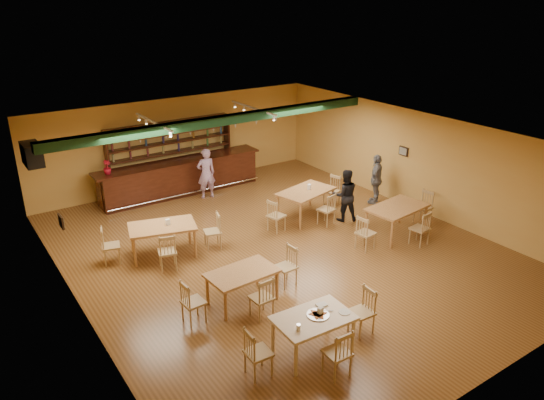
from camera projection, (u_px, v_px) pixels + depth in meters
floor at (279, 250)px, 13.45m from camera, size 12.00×12.00×0.00m
ceiling_beam at (223, 120)px, 14.52m from camera, size 10.00×0.30×0.25m
track_rail_left at (153, 122)px, 14.01m from camera, size 0.05×2.50×0.05m
track_rail_right at (253, 108)px, 15.68m from camera, size 0.05×2.50×0.05m
ac_unit at (33, 154)px, 13.28m from camera, size 0.34×0.70×0.48m
picture_left at (61, 221)px, 10.98m from camera, size 0.04×0.34×0.28m
picture_right at (404, 151)px, 15.79m from camera, size 0.04×0.34×0.28m
bar_counter at (181, 177)px, 17.00m from camera, size 5.59×0.85×1.13m
back_bar_hutch at (171, 155)px, 17.26m from camera, size 4.33×0.40×2.28m
poinsettia at (107, 167)px, 15.48m from camera, size 0.31×0.31×0.43m
dining_table_a at (163, 240)px, 13.05m from camera, size 1.84×1.39×0.82m
dining_table_b at (306, 204)px, 15.24m from camera, size 1.87×1.37×0.84m
dining_table_c at (243, 287)px, 11.07m from camera, size 1.51×0.95×0.74m
dining_table_d at (396, 221)px, 14.12m from camera, size 1.78×1.20×0.84m
near_table at (313, 335)px, 9.51m from camera, size 1.47×0.98×0.76m
pizza_tray at (318, 315)px, 9.42m from camera, size 0.48×0.48×0.01m
parmesan_shaker at (298, 327)px, 8.99m from camera, size 0.08×0.08×0.11m
napkin_stack at (322, 305)px, 9.71m from camera, size 0.21×0.16×0.03m
pizza_server at (323, 310)px, 9.54m from camera, size 0.31×0.27×0.00m
side_plate at (344, 312)px, 9.50m from camera, size 0.23×0.23×0.01m
patron_bar at (206, 173)px, 16.54m from camera, size 0.65×0.47×1.64m
patron_right_a at (345, 195)px, 14.91m from camera, size 0.93×0.86×1.55m
patron_right_b at (376, 179)px, 16.14m from camera, size 1.00×0.80×1.59m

